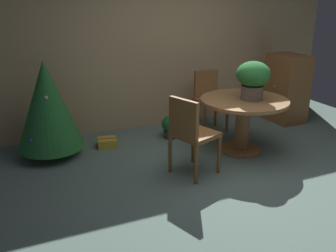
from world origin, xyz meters
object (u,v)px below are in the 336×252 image
at_px(wooden_chair_far, 209,96).
at_px(holiday_tree, 47,105).
at_px(wooden_cabinet, 286,88).
at_px(wooden_chair_left_near, 191,131).
at_px(gift_box_gold, 107,142).
at_px(potted_plant, 170,126).
at_px(round_dining_table, 243,113).
at_px(flower_vase, 253,78).

height_order(wooden_chair_far, holiday_tree, holiday_tree).
bearing_deg(wooden_cabinet, holiday_tree, 179.21).
distance_m(wooden_chair_left_near, gift_box_gold, 1.51).
bearing_deg(potted_plant, holiday_tree, 178.71).
distance_m(holiday_tree, potted_plant, 1.80).
height_order(holiday_tree, potted_plant, holiday_tree).
relative_size(wooden_chair_far, gift_box_gold, 3.17).
relative_size(holiday_tree, potted_plant, 3.67).
height_order(holiday_tree, gift_box_gold, holiday_tree).
xyz_separation_m(wooden_chair_left_near, wooden_cabinet, (2.41, 1.19, 0.01)).
xyz_separation_m(gift_box_gold, potted_plant, (0.96, -0.04, 0.12)).
relative_size(wooden_chair_left_near, wooden_cabinet, 0.85).
xyz_separation_m(wooden_chair_far, holiday_tree, (-2.42, -0.05, 0.15)).
height_order(round_dining_table, flower_vase, flower_vase).
xyz_separation_m(wooden_chair_far, wooden_cabinet, (1.44, -0.10, 0.01)).
height_order(gift_box_gold, potted_plant, potted_plant).
relative_size(round_dining_table, flower_vase, 2.32).
distance_m(round_dining_table, wooden_chair_far, 0.94).
height_order(flower_vase, wooden_chair_far, flower_vase).
bearing_deg(gift_box_gold, potted_plant, -2.23).
bearing_deg(gift_box_gold, wooden_chair_left_near, -60.84).
bearing_deg(flower_vase, gift_box_gold, 151.73).
distance_m(wooden_chair_left_near, potted_plant, 1.29).
xyz_separation_m(round_dining_table, holiday_tree, (-2.42, 0.89, 0.16)).
relative_size(holiday_tree, wooden_cabinet, 1.14).
distance_m(flower_vase, holiday_tree, 2.69).
height_order(wooden_chair_left_near, potted_plant, wooden_chair_left_near).
height_order(flower_vase, wooden_chair_left_near, flower_vase).
distance_m(flower_vase, wooden_cabinet, 1.69).
distance_m(round_dining_table, wooden_cabinet, 1.66).
height_order(round_dining_table, wooden_chair_left_near, wooden_chair_left_near).
xyz_separation_m(round_dining_table, gift_box_gold, (-1.67, 0.89, -0.49)).
bearing_deg(wooden_chair_far, flower_vase, -85.61).
bearing_deg(round_dining_table, gift_box_gold, 151.97).
bearing_deg(wooden_chair_left_near, gift_box_gold, 119.16).
bearing_deg(round_dining_table, holiday_tree, 159.85).
height_order(wooden_chair_far, potted_plant, wooden_chair_far).
relative_size(round_dining_table, wooden_chair_left_near, 1.22).
relative_size(wooden_chair_far, holiday_tree, 0.74).
relative_size(gift_box_gold, wooden_cabinet, 0.27).
height_order(holiday_tree, wooden_cabinet, holiday_tree).
bearing_deg(wooden_chair_left_near, holiday_tree, 139.34).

